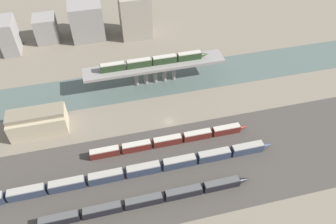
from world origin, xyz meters
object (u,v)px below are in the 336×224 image
train_yard_near (148,200)px  warehouse_building (38,122)px  train_on_bridge (154,61)px  train_yard_far (171,140)px  train_yard_mid (129,172)px

train_yard_near → warehouse_building: 56.45m
train_on_bridge → train_yard_near: bearing=-104.2°
train_yard_near → train_yard_far: train_yard_far is taller
train_yard_near → train_yard_mid: train_yard_mid is taller
train_yard_far → warehouse_building: warehouse_building is taller
train_on_bridge → train_yard_near: 65.37m
train_yard_near → warehouse_building: (-36.31, 43.11, 3.23)m
train_yard_near → train_yard_far: bearing=60.0°
train_on_bridge → train_yard_mid: size_ratio=0.45×
train_yard_near → train_yard_far: size_ratio=1.13×
train_yard_mid → train_yard_far: train_yard_mid is taller
warehouse_building → train_yard_near: bearing=-49.9°
train_yard_mid → train_yard_far: (18.22, 11.14, -0.18)m
train_yard_far → train_yard_near: bearing=-120.0°
train_on_bridge → train_yard_far: (-2.13, -38.98, -10.13)m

